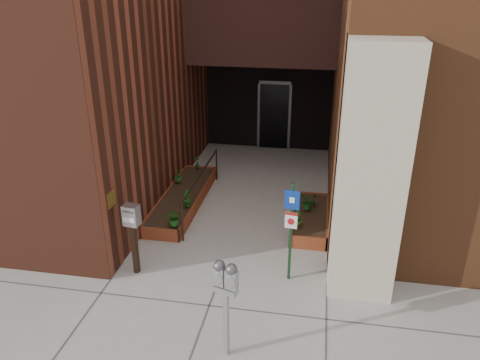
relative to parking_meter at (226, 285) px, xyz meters
The scene contains 14 objects.
ground 2.45m from the parking_meter, 104.41° to the left, with size 80.00×80.00×0.00m, color #9E9991.
planter_left 5.29m from the parking_meter, 113.64° to the left, with size 0.90×3.60×0.30m.
planter_right 4.51m from the parking_meter, 75.73° to the left, with size 0.80×2.20×0.30m.
handrail 4.97m from the parking_meter, 108.56° to the left, with size 0.04×3.34×0.90m.
parking_meter is the anchor object (origin of this frame).
sign_post 2.20m from the parking_meter, 69.67° to the left, with size 0.27×0.08×1.97m.
payment_dropbox 2.78m from the parking_meter, 140.05° to the left, with size 0.31×0.25×1.43m.
shrub_left_a 3.68m from the parking_meter, 119.48° to the left, with size 0.35×0.35×0.39m, color #1E5718.
shrub_left_b 4.52m from the parking_meter, 113.47° to the left, with size 0.21×0.21×0.39m, color #1C5E1B.
shrub_left_c 5.91m from the parking_meter, 113.90° to the left, with size 0.20×0.20×0.35m, color #265718.
shrub_left_d 6.73m from the parking_meter, 108.57° to the left, with size 0.19×0.19×0.37m, color #1F5117.
shrub_right_a 3.78m from the parking_meter, 77.07° to the left, with size 0.20×0.20×0.36m, color #275518.
shrub_right_b 4.86m from the parking_meter, 76.16° to the left, with size 0.16×0.16×0.31m, color #1E5518.
shrub_right_c 4.57m from the parking_meter, 77.33° to the left, with size 0.33×0.33×0.36m, color #1A5C1D.
Camera 1 is at (1.66, -7.32, 5.25)m, focal length 35.00 mm.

